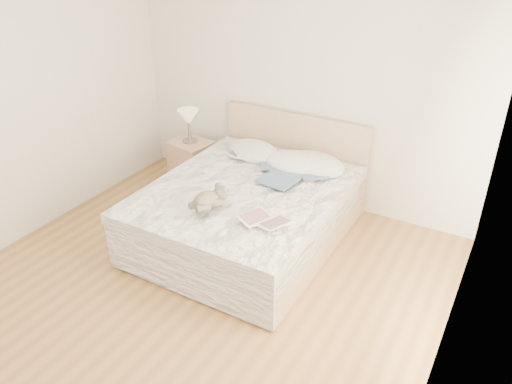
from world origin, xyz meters
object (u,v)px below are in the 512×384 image
at_px(table_lamp, 188,119).
at_px(childrens_book, 265,221).
at_px(bed, 250,210).
at_px(nightstand, 192,164).
at_px(teddy_bear, 206,206).
at_px(photo_book, 243,155).

relative_size(table_lamp, childrens_book, 0.98).
xyz_separation_m(bed, childrens_book, (0.47, -0.56, 0.32)).
xyz_separation_m(bed, nightstand, (-1.17, 0.62, -0.03)).
bearing_deg(bed, nightstand, 151.89).
xyz_separation_m(table_lamp, teddy_bear, (1.11, -1.25, -0.19)).
bearing_deg(teddy_bear, childrens_book, 22.63).
xyz_separation_m(nightstand, childrens_book, (1.64, -1.18, 0.35)).
distance_m(table_lamp, photo_book, 0.85).
distance_m(photo_book, childrens_book, 1.34).
distance_m(bed, childrens_book, 0.80).
distance_m(nightstand, table_lamp, 0.56).
bearing_deg(childrens_book, nightstand, 167.58).
xyz_separation_m(childrens_book, teddy_bear, (-0.55, -0.07, 0.02)).
height_order(table_lamp, teddy_bear, table_lamp).
relative_size(childrens_book, teddy_bear, 1.22).
relative_size(bed, table_lamp, 5.53).
distance_m(table_lamp, childrens_book, 2.05).
height_order(table_lamp, childrens_book, table_lamp).
distance_m(table_lamp, teddy_bear, 1.69).
bearing_deg(table_lamp, teddy_bear, -48.52).
bearing_deg(bed, table_lamp, 151.92).
height_order(table_lamp, photo_book, table_lamp).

